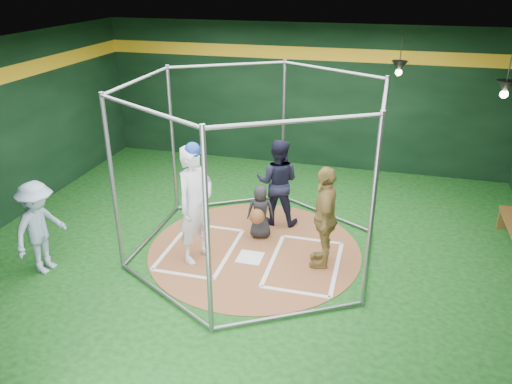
# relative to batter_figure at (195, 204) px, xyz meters

# --- Properties ---
(room_shell) EXTENTS (10.10, 9.10, 3.53)m
(room_shell) POSITION_rel_batter_figure_xyz_m (0.88, 0.54, 0.70)
(room_shell) COLOR #0D3D0F
(room_shell) RESTS_ON ground
(clay_disc) EXTENTS (3.80, 3.80, 0.01)m
(clay_disc) POSITION_rel_batter_figure_xyz_m (0.88, 0.53, -1.05)
(clay_disc) COLOR brown
(clay_disc) RESTS_ON ground
(home_plate) EXTENTS (0.43, 0.43, 0.01)m
(home_plate) POSITION_rel_batter_figure_xyz_m (0.88, 0.23, -1.04)
(home_plate) COLOR white
(home_plate) RESTS_ON clay_disc
(batter_box_left) EXTENTS (1.17, 1.77, 0.01)m
(batter_box_left) POSITION_rel_batter_figure_xyz_m (-0.07, 0.28, -1.04)
(batter_box_left) COLOR white
(batter_box_left) RESTS_ON clay_disc
(batter_box_right) EXTENTS (1.17, 1.77, 0.01)m
(batter_box_right) POSITION_rel_batter_figure_xyz_m (1.83, 0.28, -1.04)
(batter_box_right) COLOR white
(batter_box_right) RESTS_ON clay_disc
(batting_cage) EXTENTS (4.05, 4.67, 3.00)m
(batting_cage) POSITION_rel_batter_figure_xyz_m (0.88, 0.53, 0.44)
(batting_cage) COLOR gray
(batting_cage) RESTS_ON ground
(pendant_lamp_near) EXTENTS (0.34, 0.34, 0.90)m
(pendant_lamp_near) POSITION_rel_batter_figure_xyz_m (3.08, 4.13, 1.68)
(pendant_lamp_near) COLOR black
(pendant_lamp_near) RESTS_ON room_shell
(pendant_lamp_far) EXTENTS (0.34, 0.34, 0.90)m
(pendant_lamp_far) POSITION_rel_batter_figure_xyz_m (4.88, 2.53, 1.68)
(pendant_lamp_far) COLOR black
(pendant_lamp_far) RESTS_ON room_shell
(batter_figure) EXTENTS (0.74, 0.88, 2.12)m
(batter_figure) POSITION_rel_batter_figure_xyz_m (0.00, 0.00, 0.00)
(batter_figure) COLOR silver
(batter_figure) RESTS_ON clay_disc
(visitor_leopard) EXTENTS (0.53, 1.08, 1.77)m
(visitor_leopard) POSITION_rel_batter_figure_xyz_m (2.11, 0.38, -0.16)
(visitor_leopard) COLOR tan
(visitor_leopard) RESTS_ON clay_disc
(catcher_figure) EXTENTS (0.57, 0.61, 1.03)m
(catcher_figure) POSITION_rel_batter_figure_xyz_m (0.86, 1.00, -0.53)
(catcher_figure) COLOR black
(catcher_figure) RESTS_ON clay_disc
(umpire) EXTENTS (0.87, 0.69, 1.72)m
(umpire) POSITION_rel_batter_figure_xyz_m (1.03, 1.67, -0.19)
(umpire) COLOR black
(umpire) RESTS_ON clay_disc
(bystander_blue) EXTENTS (0.71, 1.10, 1.60)m
(bystander_blue) POSITION_rel_batter_figure_xyz_m (-2.33, -0.99, -0.26)
(bystander_blue) COLOR #8FA6BD
(bystander_blue) RESTS_ON ground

